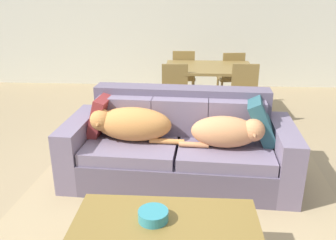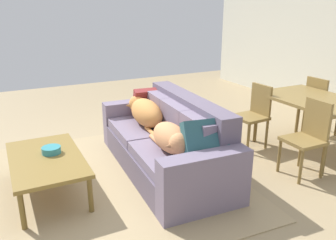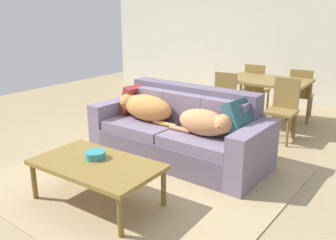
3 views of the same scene
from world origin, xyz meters
name	(u,v)px [view 3 (image 3 of 3)]	position (x,y,z in m)	size (l,w,h in m)	color
ground_plane	(157,160)	(0.00, 0.00, 0.00)	(10.00, 10.00, 0.00)	tan
back_partition	(272,34)	(0.00, 4.00, 1.35)	(8.00, 0.12, 2.70)	beige
area_rug	(144,178)	(0.18, -0.51, 0.01)	(2.94, 2.77, 0.01)	tan
couch	(180,132)	(0.19, 0.23, 0.34)	(2.29, 1.05, 0.89)	#5F5468
dog_on_left_cushion	(145,107)	(-0.29, 0.14, 0.61)	(0.93, 0.37, 0.33)	#CE8846
dog_on_right_cushion	(206,123)	(0.65, 0.04, 0.59)	(0.79, 0.36, 0.30)	tan
throw_pillow_by_left_arm	(135,100)	(-0.62, 0.33, 0.63)	(0.11, 0.41, 0.41)	maroon
throw_pillow_by_right_arm	(242,119)	(1.00, 0.24, 0.64)	(0.13, 0.44, 0.44)	#2A565E
coffee_table	(97,167)	(0.14, -1.17, 0.38)	(1.22, 0.71, 0.42)	olive
bowl_on_coffee_table	(95,155)	(0.06, -1.09, 0.46)	(0.20, 0.20, 0.07)	teal
dining_table	(266,83)	(0.57, 2.19, 0.69)	(1.30, 0.94, 0.76)	olive
dining_chair_near_left	(222,98)	(0.09, 1.63, 0.49)	(0.42, 0.42, 0.88)	olive
dining_chair_near_right	(283,107)	(1.04, 1.62, 0.50)	(0.41, 0.41, 0.89)	olive
dining_chair_far_left	(256,87)	(0.18, 2.80, 0.49)	(0.41, 0.41, 0.90)	olive
dining_chair_far_right	(300,92)	(0.98, 2.78, 0.49)	(0.45, 0.45, 0.88)	olive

